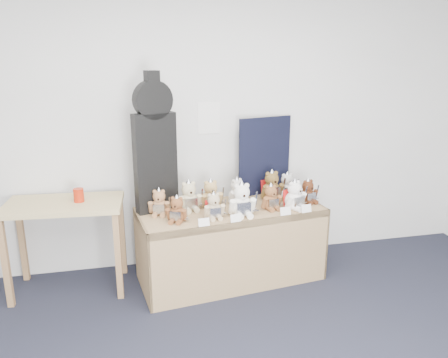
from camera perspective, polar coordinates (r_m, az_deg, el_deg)
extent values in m
plane|color=silver|center=(4.13, -5.03, 6.76)|extent=(6.00, 0.00, 6.00)
cube|color=white|center=(4.15, -1.97, 7.98)|extent=(0.21, 0.00, 0.30)
cube|color=#93764B|center=(3.91, 0.88, -4.28)|extent=(1.71, 0.88, 0.06)
cube|color=#93764B|center=(3.75, 2.70, -10.36)|extent=(1.62, 0.23, 0.68)
cube|color=#93764B|center=(3.84, -10.62, -9.99)|extent=(0.11, 0.68, 0.68)
cube|color=#93764B|center=(4.36, 10.87, -6.77)|extent=(0.11, 0.68, 0.68)
cube|color=tan|center=(3.92, -20.22, -3.17)|extent=(1.00, 0.61, 0.04)
cube|color=brown|center=(3.98, -26.63, -9.88)|extent=(0.05, 0.05, 0.76)
cube|color=brown|center=(4.38, -24.87, -7.36)|extent=(0.05, 0.05, 0.76)
cube|color=brown|center=(3.79, -13.65, -9.82)|extent=(0.05, 0.05, 0.76)
cube|color=brown|center=(4.21, -13.16, -7.16)|extent=(0.05, 0.05, 0.76)
cube|color=black|center=(3.78, -8.94, 2.05)|extent=(0.38, 0.22, 0.86)
cylinder|color=black|center=(3.69, -9.30, 10.17)|extent=(0.34, 0.20, 0.32)
cube|color=black|center=(3.68, -9.39, 12.16)|extent=(0.13, 0.13, 0.21)
cube|color=black|center=(4.24, 5.34, 2.99)|extent=(0.55, 0.16, 0.76)
cylinder|color=#B4230C|center=(3.88, -18.45, -2.02)|extent=(0.09, 0.09, 0.11)
ellipsoid|color=brown|center=(3.61, -6.13, -4.60)|extent=(0.18, 0.17, 0.14)
sphere|color=brown|center=(3.58, -6.17, -3.18)|extent=(0.10, 0.10, 0.10)
cylinder|color=brown|center=(3.54, -6.36, -3.53)|extent=(0.05, 0.04, 0.04)
sphere|color=black|center=(3.53, -6.43, -3.61)|extent=(0.02, 0.02, 0.02)
sphere|color=brown|center=(3.57, -6.72, -2.53)|extent=(0.03, 0.03, 0.03)
sphere|color=brown|center=(3.56, -5.67, -2.59)|extent=(0.03, 0.03, 0.03)
cylinder|color=brown|center=(3.61, -7.24, -4.52)|extent=(0.07, 0.09, 0.11)
cylinder|color=brown|center=(3.57, -5.16, -4.66)|extent=(0.07, 0.09, 0.11)
cylinder|color=brown|center=(3.59, -6.81, -5.45)|extent=(0.07, 0.10, 0.04)
cylinder|color=brown|center=(3.57, -5.82, -5.52)|extent=(0.07, 0.10, 0.04)
cube|color=silver|center=(3.56, -6.37, -4.85)|extent=(0.09, 0.05, 0.08)
cone|color=silver|center=(3.56, -6.20, -2.51)|extent=(0.09, 0.09, 0.07)
cube|color=silver|center=(3.55, -4.88, -4.42)|extent=(0.02, 0.04, 0.15)
cube|color=silver|center=(3.57, -4.86, -5.28)|extent=(0.04, 0.02, 0.01)
ellipsoid|color=tan|center=(3.67, -1.36, -4.16)|extent=(0.15, 0.13, 0.15)
sphere|color=tan|center=(3.63, -1.37, -2.73)|extent=(0.11, 0.11, 0.11)
cylinder|color=tan|center=(3.60, -1.18, -3.07)|extent=(0.05, 0.03, 0.04)
sphere|color=black|center=(3.58, -1.11, -3.14)|extent=(0.02, 0.02, 0.02)
sphere|color=tan|center=(3.61, -1.91, -2.15)|extent=(0.03, 0.03, 0.03)
sphere|color=tan|center=(3.63, -0.85, -2.05)|extent=(0.03, 0.03, 0.03)
cylinder|color=tan|center=(3.63, -2.34, -4.26)|extent=(0.05, 0.08, 0.11)
cylinder|color=tan|center=(3.67, -0.24, -4.04)|extent=(0.05, 0.08, 0.11)
cylinder|color=tan|center=(3.63, -1.64, -5.09)|extent=(0.05, 0.10, 0.04)
cylinder|color=tan|center=(3.64, -0.64, -4.99)|extent=(0.05, 0.10, 0.04)
cube|color=silver|center=(3.61, -1.12, -4.40)|extent=(0.10, 0.02, 0.08)
cone|color=silver|center=(3.62, -1.38, -2.05)|extent=(0.09, 0.09, 0.07)
cube|color=silver|center=(3.65, 0.13, -3.74)|extent=(0.01, 0.04, 0.15)
cube|color=silver|center=(3.67, 0.13, -4.60)|extent=(0.04, 0.01, 0.01)
cube|color=#AF1414|center=(3.71, -1.59, -3.73)|extent=(0.12, 0.03, 0.13)
ellipsoid|color=white|center=(3.73, 2.29, -3.55)|extent=(0.19, 0.16, 0.19)
sphere|color=white|center=(3.69, 2.32, -1.71)|extent=(0.14, 0.14, 0.14)
cylinder|color=white|center=(3.64, 2.57, -2.14)|extent=(0.06, 0.03, 0.06)
sphere|color=black|center=(3.62, 2.66, -2.23)|extent=(0.02, 0.02, 0.02)
sphere|color=white|center=(3.66, 1.65, -0.96)|extent=(0.04, 0.04, 0.04)
sphere|color=white|center=(3.68, 2.99, -0.87)|extent=(0.04, 0.04, 0.04)
cylinder|color=white|center=(3.68, 1.06, -3.64)|extent=(0.05, 0.10, 0.14)
cylinder|color=white|center=(3.73, 3.71, -3.42)|extent=(0.05, 0.10, 0.14)
cylinder|color=white|center=(3.67, 1.94, -4.72)|extent=(0.06, 0.12, 0.06)
cylinder|color=white|center=(3.70, 3.20, -4.61)|extent=(0.06, 0.12, 0.06)
cube|color=silver|center=(3.66, 2.61, -3.85)|extent=(0.12, 0.02, 0.10)
cone|color=silver|center=(3.67, 2.33, -0.84)|extent=(0.12, 0.12, 0.09)
cube|color=silver|center=(3.71, 4.20, -3.04)|extent=(0.02, 0.05, 0.20)
cube|color=silver|center=(3.74, 4.18, -4.13)|extent=(0.06, 0.01, 0.01)
ellipsoid|color=brown|center=(3.90, 6.08, -3.00)|extent=(0.17, 0.15, 0.15)
sphere|color=brown|center=(3.87, 6.13, -1.61)|extent=(0.11, 0.11, 0.11)
cylinder|color=brown|center=(3.83, 6.46, -1.92)|extent=(0.05, 0.03, 0.05)
sphere|color=black|center=(3.82, 6.58, -1.98)|extent=(0.02, 0.02, 0.02)
sphere|color=brown|center=(3.84, 5.69, -1.07)|extent=(0.03, 0.03, 0.03)
sphere|color=brown|center=(3.87, 6.60, -0.95)|extent=(0.03, 0.03, 0.03)
cylinder|color=brown|center=(3.85, 5.31, -3.11)|extent=(0.06, 0.09, 0.11)
cylinder|color=brown|center=(3.92, 7.12, -2.84)|extent=(0.06, 0.09, 0.11)
cylinder|color=brown|center=(3.85, 6.01, -3.88)|extent=(0.06, 0.10, 0.04)
cylinder|color=brown|center=(3.89, 6.87, -3.75)|extent=(0.06, 0.10, 0.04)
cube|color=silver|center=(3.85, 6.51, -3.20)|extent=(0.10, 0.03, 0.08)
cone|color=silver|center=(3.86, 6.15, -0.96)|extent=(0.09, 0.09, 0.07)
cube|color=silver|center=(3.91, 7.49, -2.53)|extent=(0.02, 0.04, 0.16)
cube|color=silver|center=(3.93, 7.46, -3.35)|extent=(0.04, 0.01, 0.01)
ellipsoid|color=white|center=(3.94, 9.13, -2.79)|extent=(0.22, 0.20, 0.17)
sphere|color=white|center=(3.90, 9.20, -1.22)|extent=(0.12, 0.12, 0.12)
cylinder|color=white|center=(3.87, 9.77, -1.53)|extent=(0.06, 0.05, 0.05)
sphere|color=black|center=(3.86, 9.97, -1.59)|extent=(0.02, 0.02, 0.02)
sphere|color=white|center=(3.86, 8.82, -0.64)|extent=(0.04, 0.04, 0.04)
sphere|color=white|center=(3.92, 9.63, -0.43)|extent=(0.04, 0.04, 0.04)
cylinder|color=white|center=(3.86, 8.55, -3.00)|extent=(0.08, 0.10, 0.13)
cylinder|color=white|center=(3.98, 10.14, -2.52)|extent=(0.08, 0.10, 0.13)
cylinder|color=white|center=(3.89, 9.36, -3.80)|extent=(0.09, 0.12, 0.05)
cylinder|color=white|center=(3.94, 10.11, -3.56)|extent=(0.09, 0.12, 0.05)
cube|color=silver|center=(3.89, 9.84, -2.97)|extent=(0.11, 0.06, 0.09)
cone|color=silver|center=(3.89, 9.23, -0.47)|extent=(0.11, 0.11, 0.08)
cube|color=silver|center=(3.98, 10.54, -2.14)|extent=(0.03, 0.04, 0.18)
cube|color=silver|center=(4.00, 10.49, -3.06)|extent=(0.05, 0.03, 0.01)
cube|color=#AF1414|center=(3.97, 8.46, -2.40)|extent=(0.14, 0.09, 0.15)
ellipsoid|color=#4D2A1A|center=(4.12, 10.82, -2.19)|extent=(0.17, 0.16, 0.15)
sphere|color=#4D2A1A|center=(4.09, 10.89, -0.89)|extent=(0.11, 0.11, 0.11)
cylinder|color=#4D2A1A|center=(4.06, 11.29, -1.16)|extent=(0.05, 0.04, 0.04)
sphere|color=black|center=(4.05, 11.44, -1.22)|extent=(0.02, 0.02, 0.02)
sphere|color=#4D2A1A|center=(4.05, 10.54, -0.40)|extent=(0.03, 0.03, 0.03)
sphere|color=#4D2A1A|center=(4.10, 11.30, -0.27)|extent=(0.03, 0.03, 0.03)
cylinder|color=#4D2A1A|center=(4.06, 10.23, -2.31)|extent=(0.06, 0.09, 0.11)
cylinder|color=#4D2A1A|center=(4.14, 11.72, -2.02)|extent=(0.06, 0.09, 0.11)
cylinder|color=#4D2A1A|center=(4.07, 10.89, -3.01)|extent=(0.07, 0.10, 0.04)
cylinder|color=#4D2A1A|center=(4.11, 11.59, -2.86)|extent=(0.07, 0.10, 0.04)
cube|color=silver|center=(4.07, 11.33, -2.36)|extent=(0.10, 0.04, 0.08)
cone|color=silver|center=(4.08, 10.92, -0.28)|extent=(0.09, 0.09, 0.07)
cube|color=silver|center=(4.14, 12.07, -1.72)|extent=(0.02, 0.04, 0.15)
cube|color=silver|center=(4.16, 12.02, -2.49)|extent=(0.04, 0.02, 0.01)
ellipsoid|color=#C1B48D|center=(3.86, -4.59, -2.99)|extent=(0.19, 0.17, 0.17)
sphere|color=#C1B48D|center=(3.82, -4.63, -1.35)|extent=(0.13, 0.13, 0.13)
cylinder|color=#C1B48D|center=(3.78, -4.39, -1.71)|extent=(0.06, 0.04, 0.05)
sphere|color=black|center=(3.76, -4.30, -1.79)|extent=(0.02, 0.02, 0.02)
sphere|color=#C1B48D|center=(3.80, -5.24, -0.70)|extent=(0.04, 0.04, 0.04)
sphere|color=#C1B48D|center=(3.82, -4.06, -0.57)|extent=(0.04, 0.04, 0.04)
cylinder|color=#C1B48D|center=(3.82, -5.68, -3.10)|extent=(0.06, 0.10, 0.13)
cylinder|color=#C1B48D|center=(3.86, -3.33, -2.83)|extent=(0.06, 0.10, 0.13)
cylinder|color=#C1B48D|center=(3.81, -4.87, -4.03)|extent=(0.07, 0.12, 0.05)
cylinder|color=#C1B48D|center=(3.83, -3.75, -3.89)|extent=(0.07, 0.12, 0.05)
cube|color=silver|center=(3.80, -4.30, -3.23)|extent=(0.11, 0.04, 0.10)
cone|color=silver|center=(3.81, -4.65, -0.57)|extent=(0.11, 0.11, 0.08)
cube|color=silver|center=(3.85, -2.91, -2.47)|extent=(0.02, 0.04, 0.18)
cube|color=silver|center=(3.87, -2.90, -3.45)|extent=(0.05, 0.01, 0.01)
ellipsoid|color=tan|center=(3.92, -1.75, -2.69)|extent=(0.18, 0.16, 0.17)
sphere|color=tan|center=(3.89, -1.77, -1.15)|extent=(0.12, 0.12, 0.12)
cylinder|color=tan|center=(3.84, -1.51, -1.48)|extent=(0.05, 0.03, 0.05)
sphere|color=black|center=(3.83, -1.42, -1.56)|extent=(0.02, 0.02, 0.02)
sphere|color=tan|center=(3.86, -2.33, -0.54)|extent=(0.04, 0.04, 0.04)
sphere|color=tan|center=(3.89, -1.23, -0.42)|extent=(0.04, 0.04, 0.04)
cylinder|color=tan|center=(3.88, -2.75, -2.80)|extent=(0.06, 0.10, 0.12)
cylinder|color=tan|center=(3.93, -0.57, -2.54)|extent=(0.06, 0.10, 0.12)
cylinder|color=tan|center=(3.87, -1.98, -3.67)|extent=(0.06, 0.11, 0.05)
cylinder|color=tan|center=(3.90, -0.95, -3.54)|extent=(0.06, 0.11, 0.05)
cube|color=silver|center=(3.86, -1.43, -2.92)|extent=(0.11, 0.03, 0.09)
cone|color=silver|center=(3.87, -1.77, -0.42)|extent=(0.10, 0.10, 0.08)
cube|color=silver|center=(3.92, -0.17, -2.20)|extent=(0.02, 0.04, 0.17)
cube|color=silver|center=(3.94, -0.17, -3.12)|extent=(0.05, 0.01, 0.01)
ellipsoid|color=white|center=(4.03, 1.67, -2.22)|extent=(0.19, 0.18, 0.15)
sphere|color=white|center=(4.00, 1.69, -0.82)|extent=(0.11, 0.11, 0.11)
cylinder|color=white|center=(3.97, 2.10, -1.10)|extent=(0.05, 0.04, 0.05)
sphere|color=black|center=(3.96, 2.25, -1.16)|extent=(0.02, 0.02, 0.02)
sphere|color=white|center=(3.97, 1.27, -0.30)|extent=(0.04, 0.04, 0.04)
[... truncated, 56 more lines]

